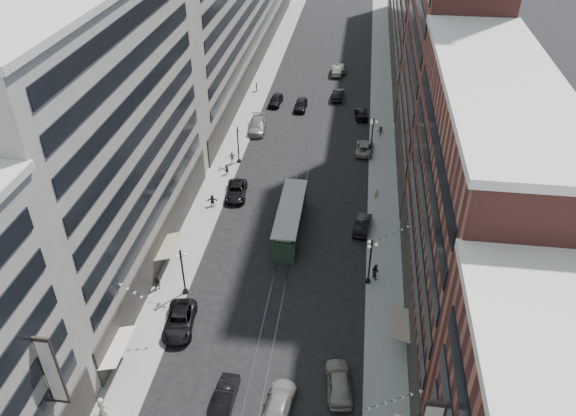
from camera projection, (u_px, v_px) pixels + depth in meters
The scene contains 36 objects.
ground at pixel (307, 150), 82.40m from camera, with size 220.00×220.00×0.00m, color black.
sidewalk_west at pixel (247, 116), 91.72m from camera, with size 4.00×180.00×0.15m, color gray.
sidewalk_east at pixel (382, 124), 89.36m from camera, with size 4.00×180.00×0.15m, color gray.
rail_west at pixel (309, 120), 90.65m from camera, with size 0.12×180.00×0.02m, color #2D2D33.
rail_east at pixel (318, 121), 90.50m from camera, with size 0.12×180.00×0.02m, color #2D2D33.
building_west_mid at pixel (107, 144), 54.24m from camera, with size 8.00×36.00×28.00m, color gray.
building_east_mid at pixel (471, 217), 47.62m from camera, with size 8.00×30.00×24.00m, color brown.
building_east_tower at pixel (452, 17), 65.43m from camera, with size 8.00×26.00×42.00m, color brown.
lamppost_sw_far at pixel (183, 270), 55.47m from camera, with size 1.03×1.14×5.52m.
lamppost_sw_mid at pixel (238, 143), 77.55m from camera, with size 1.03×1.14×5.52m.
lamppost_se_far at pixel (370, 260), 56.77m from camera, with size 1.03×1.14×5.52m.
lamppost_se_mid at pixel (372, 135), 79.66m from camera, with size 1.03×1.14×5.52m.
streetcar at pixel (290, 220), 65.15m from camera, with size 2.72×12.28×3.40m.
car_2 at pixel (180, 321), 52.94m from camera, with size 2.64×5.72×1.59m, color black.
car_4 at pixel (339, 382), 47.05m from camera, with size 2.09×5.19×1.77m, color gray.
car_5 at pixel (225, 397), 45.98m from camera, with size 1.57×4.52×1.49m, color black.
pedestrian_1 at pixel (102, 407), 44.82m from camera, with size 0.92×0.50×1.89m, color #C0B59F.
pedestrian_2 at pixel (157, 283), 57.10m from camera, with size 0.78×0.43×1.60m, color black.
car_7 at pixel (236, 191), 71.80m from camera, with size 2.50×5.43×1.51m, color black.
car_8 at pixel (257, 125), 87.10m from camera, with size 2.50×6.16×1.79m, color slate.
car_9 at pixel (276, 100), 95.36m from camera, with size 1.91×4.75×1.62m, color black.
car_10 at pixel (362, 224), 65.76m from camera, with size 1.66×4.77×1.57m, color black.
car_11 at pixel (364, 148), 81.45m from camera, with size 2.41×5.23×1.45m, color slate.
car_12 at pixel (361, 113), 91.20m from camera, with size 1.97×4.84×1.40m, color black.
car_13 at pixel (301, 105), 93.75m from camera, with size 1.94×4.82×1.64m, color black.
car_14 at pixel (336, 70), 106.74m from camera, with size 1.78×5.10×1.68m, color #65615A.
pedestrian_5 at pixel (212, 200), 69.71m from camera, with size 1.43×0.41×1.54m, color black.
pedestrian_6 at pixel (232, 157), 78.39m from camera, with size 1.07×0.49×1.83m, color #A79E8A.
pedestrian_7 at pixel (375, 271), 58.45m from camera, with size 0.87×0.48×1.80m, color black.
pedestrian_8 at pixel (376, 193), 71.07m from camera, with size 0.55×0.36×1.51m, color #B1A593.
pedestrian_9 at pixel (381, 131), 85.23m from camera, with size 1.06×0.44×1.64m, color black.
car_extra_0 at pixel (338, 94), 97.32m from camera, with size 1.80×5.15×1.70m, color black.
car_extra_1 at pixel (341, 68), 108.16m from camera, with size 2.08×5.11×1.48m, color slate.
car_extra_2 at pixel (279, 403), 45.53m from camera, with size 2.11×5.19×1.51m, color gray.
pedestrian_extra_0 at pixel (256, 87), 99.66m from camera, with size 0.99×0.45×1.69m, color #9D9482.
pedestrian_extra_1 at pixel (227, 169), 76.03m from camera, with size 0.55×0.36×1.51m, color black.
Camera 1 is at (6.66, -12.54, 39.56)m, focal length 35.00 mm.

